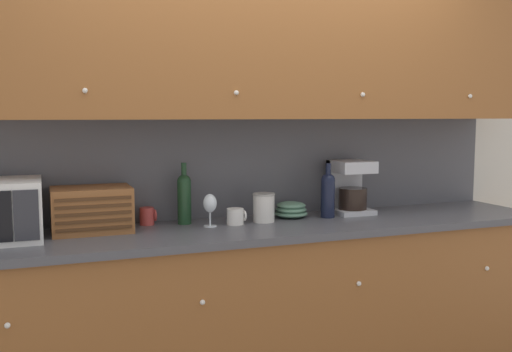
{
  "coord_description": "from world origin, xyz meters",
  "views": [
    {
      "loc": [
        -1.12,
        -3.2,
        1.54
      ],
      "look_at": [
        0.0,
        -0.22,
        1.2
      ],
      "focal_mm": 40.0,
      "sensor_mm": 36.0,
      "label": 1
    }
  ],
  "objects_px": {
    "storage_canister": "(264,208)",
    "bread_box": "(92,209)",
    "coffee_maker": "(350,187)",
    "wine_glass": "(210,205)",
    "mug_blue_second": "(148,216)",
    "second_wine_bottle": "(184,197)",
    "bowl_stack_on_counter": "(291,210)",
    "mug": "(236,216)",
    "wine_bottle": "(328,193)"
  },
  "relations": [
    {
      "from": "second_wine_bottle",
      "to": "bowl_stack_on_counter",
      "type": "xyz_separation_m",
      "value": [
        0.64,
        -0.03,
        -0.11
      ]
    },
    {
      "from": "mug_blue_second",
      "to": "second_wine_bottle",
      "type": "relative_size",
      "value": 0.28
    },
    {
      "from": "storage_canister",
      "to": "coffee_maker",
      "type": "relative_size",
      "value": 0.5
    },
    {
      "from": "wine_bottle",
      "to": "coffee_maker",
      "type": "xyz_separation_m",
      "value": [
        0.2,
        0.09,
        0.02
      ]
    },
    {
      "from": "wine_glass",
      "to": "wine_bottle",
      "type": "height_order",
      "value": "wine_bottle"
    },
    {
      "from": "wine_glass",
      "to": "bowl_stack_on_counter",
      "type": "xyz_separation_m",
      "value": [
        0.53,
        0.1,
        -0.08
      ]
    },
    {
      "from": "bread_box",
      "to": "mug_blue_second",
      "type": "height_order",
      "value": "bread_box"
    },
    {
      "from": "second_wine_bottle",
      "to": "storage_canister",
      "type": "xyz_separation_m",
      "value": [
        0.43,
        -0.1,
        -0.07
      ]
    },
    {
      "from": "mug",
      "to": "mug_blue_second",
      "type": "bearing_deg",
      "value": 160.39
    },
    {
      "from": "storage_canister",
      "to": "bread_box",
      "type": "bearing_deg",
      "value": 176.38
    },
    {
      "from": "second_wine_bottle",
      "to": "coffee_maker",
      "type": "height_order",
      "value": "second_wine_bottle"
    },
    {
      "from": "mug",
      "to": "storage_canister",
      "type": "xyz_separation_m",
      "value": [
        0.17,
        0.02,
        0.04
      ]
    },
    {
      "from": "mug",
      "to": "bowl_stack_on_counter",
      "type": "bearing_deg",
      "value": 13.99
    },
    {
      "from": "mug",
      "to": "bowl_stack_on_counter",
      "type": "relative_size",
      "value": 0.54
    },
    {
      "from": "storage_canister",
      "to": "coffee_maker",
      "type": "height_order",
      "value": "coffee_maker"
    },
    {
      "from": "wine_glass",
      "to": "bread_box",
      "type": "bearing_deg",
      "value": 172.11
    },
    {
      "from": "bowl_stack_on_counter",
      "to": "coffee_maker",
      "type": "xyz_separation_m",
      "value": [
        0.4,
        0.01,
        0.12
      ]
    },
    {
      "from": "coffee_maker",
      "to": "wine_glass",
      "type": "bearing_deg",
      "value": -172.89
    },
    {
      "from": "bread_box",
      "to": "mug",
      "type": "xyz_separation_m",
      "value": [
        0.76,
        -0.08,
        -0.07
      ]
    },
    {
      "from": "bowl_stack_on_counter",
      "to": "wine_glass",
      "type": "bearing_deg",
      "value": -169.12
    },
    {
      "from": "mug_blue_second",
      "to": "wine_glass",
      "type": "distance_m",
      "value": 0.36
    },
    {
      "from": "bread_box",
      "to": "second_wine_bottle",
      "type": "height_order",
      "value": "second_wine_bottle"
    },
    {
      "from": "bread_box",
      "to": "bowl_stack_on_counter",
      "type": "bearing_deg",
      "value": 0.83
    },
    {
      "from": "mug",
      "to": "coffee_maker",
      "type": "xyz_separation_m",
      "value": [
        0.78,
        0.11,
        0.12
      ]
    },
    {
      "from": "second_wine_bottle",
      "to": "bowl_stack_on_counter",
      "type": "relative_size",
      "value": 1.75
    },
    {
      "from": "mug",
      "to": "second_wine_bottle",
      "type": "bearing_deg",
      "value": 155.47
    },
    {
      "from": "second_wine_bottle",
      "to": "coffee_maker",
      "type": "distance_m",
      "value": 1.04
    },
    {
      "from": "mug",
      "to": "bowl_stack_on_counter",
      "type": "height_order",
      "value": "bowl_stack_on_counter"
    },
    {
      "from": "bread_box",
      "to": "wine_bottle",
      "type": "distance_m",
      "value": 1.34
    },
    {
      "from": "second_wine_bottle",
      "to": "bowl_stack_on_counter",
      "type": "distance_m",
      "value": 0.65
    },
    {
      "from": "second_wine_bottle",
      "to": "wine_bottle",
      "type": "bearing_deg",
      "value": -6.88
    },
    {
      "from": "mug_blue_second",
      "to": "coffee_maker",
      "type": "height_order",
      "value": "coffee_maker"
    },
    {
      "from": "bread_box",
      "to": "storage_canister",
      "type": "height_order",
      "value": "bread_box"
    },
    {
      "from": "wine_glass",
      "to": "storage_canister",
      "type": "height_order",
      "value": "wine_glass"
    },
    {
      "from": "bowl_stack_on_counter",
      "to": "coffee_maker",
      "type": "relative_size",
      "value": 0.6
    },
    {
      "from": "wine_glass",
      "to": "storage_canister",
      "type": "bearing_deg",
      "value": 4.53
    },
    {
      "from": "second_wine_bottle",
      "to": "bread_box",
      "type": "bearing_deg",
      "value": -175.26
    },
    {
      "from": "mug_blue_second",
      "to": "bowl_stack_on_counter",
      "type": "relative_size",
      "value": 0.5
    },
    {
      "from": "second_wine_bottle",
      "to": "storage_canister",
      "type": "bearing_deg",
      "value": -13.02
    },
    {
      "from": "second_wine_bottle",
      "to": "wine_bottle",
      "type": "distance_m",
      "value": 0.85
    },
    {
      "from": "wine_glass",
      "to": "coffee_maker",
      "type": "relative_size",
      "value": 0.55
    },
    {
      "from": "wine_glass",
      "to": "bowl_stack_on_counter",
      "type": "distance_m",
      "value": 0.54
    },
    {
      "from": "bowl_stack_on_counter",
      "to": "mug_blue_second",
      "type": "bearing_deg",
      "value": 175.26
    },
    {
      "from": "storage_canister",
      "to": "bowl_stack_on_counter",
      "type": "height_order",
      "value": "storage_canister"
    },
    {
      "from": "bread_box",
      "to": "second_wine_bottle",
      "type": "relative_size",
      "value": 1.17
    },
    {
      "from": "bread_box",
      "to": "wine_bottle",
      "type": "bearing_deg",
      "value": -2.57
    },
    {
      "from": "wine_glass",
      "to": "bowl_stack_on_counter",
      "type": "height_order",
      "value": "wine_glass"
    },
    {
      "from": "second_wine_bottle",
      "to": "wine_glass",
      "type": "distance_m",
      "value": 0.17
    },
    {
      "from": "bowl_stack_on_counter",
      "to": "wine_bottle",
      "type": "bearing_deg",
      "value": -20.64
    },
    {
      "from": "bread_box",
      "to": "wine_glass",
      "type": "height_order",
      "value": "bread_box"
    }
  ]
}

